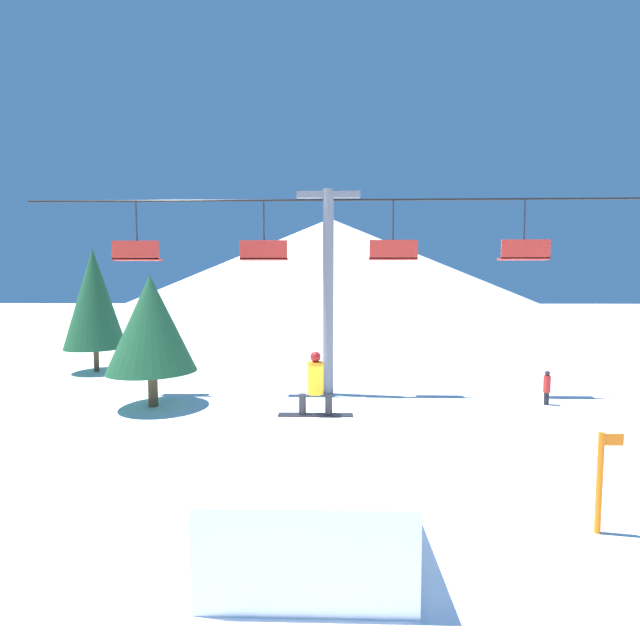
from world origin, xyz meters
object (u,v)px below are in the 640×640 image
(snowboarder, at_px, (316,384))
(pine_tree_near, at_px, (151,324))
(trail_marker, at_px, (600,480))
(distant_skier, at_px, (547,386))
(snow_ramp, at_px, (312,485))

(snowboarder, xyz_separation_m, pine_tree_near, (-5.90, 5.64, 0.81))
(trail_marker, height_order, distant_skier, trail_marker)
(snow_ramp, distance_m, trail_marker, 4.84)
(snow_ramp, relative_size, distant_skier, 3.47)
(snowboarder, relative_size, trail_marker, 0.92)
(pine_tree_near, height_order, trail_marker, pine_tree_near)
(distant_skier, bearing_deg, pine_tree_near, -177.79)
(snowboarder, height_order, trail_marker, snowboarder)
(snow_ramp, relative_size, pine_tree_near, 0.93)
(trail_marker, bearing_deg, pine_tree_near, 144.97)
(pine_tree_near, distance_m, trail_marker, 13.26)
(trail_marker, bearing_deg, snowboarder, 158.68)
(snow_ramp, height_order, trail_marker, trail_marker)
(pine_tree_near, relative_size, distant_skier, 3.73)
(snow_ramp, bearing_deg, distant_skier, 44.86)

